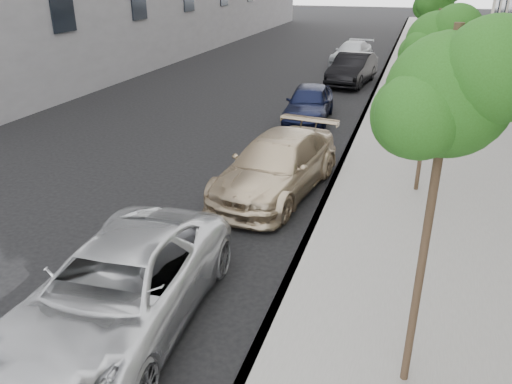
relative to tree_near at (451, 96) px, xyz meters
The scene contains 9 objects.
sidewalk 22.84m from the tree_near, 87.27° to the left, with size 6.40×72.00×0.14m, color gray.
curb 22.91m from the tree_near, 95.21° to the left, with size 0.15×72.00×0.14m, color #9E9B93.
tree_near is the anchor object (origin of this frame).
tree_mid 6.51m from the tree_near, 90.00° to the left, with size 1.68×1.48×4.29m.
minivan 5.28m from the tree_near, behind, with size 2.24×4.85×1.35m, color silver.
suv 7.28m from the tree_near, 120.55° to the left, with size 1.94×4.76×1.38m, color tan.
sedan_blue 13.26m from the tree_near, 107.85° to the left, with size 1.54×3.82×1.30m, color black.
sedan_black 19.76m from the tree_near, 99.82° to the left, with size 1.53×4.39×1.45m, color black.
sedan_rear 25.51m from the tree_near, 99.33° to the left, with size 1.76×4.34×1.26m, color #B2B6BB.
Camera 1 is at (2.87, -3.84, 5.02)m, focal length 35.00 mm.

